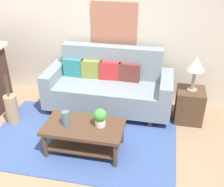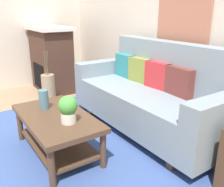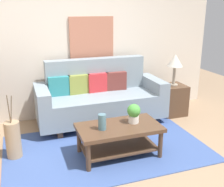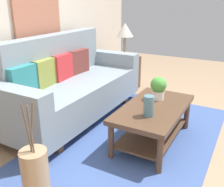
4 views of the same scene
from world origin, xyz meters
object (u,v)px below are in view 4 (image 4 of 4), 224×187
(throw_pillow_teal, at_px, (23,80))
(tabletop_vase, at_px, (149,106))
(coffee_table, at_px, (153,116))
(floor_vase, at_px, (36,181))
(throw_pillow_crimson, at_px, (63,67))
(potted_plant_tabletop, at_px, (158,87))
(throw_pillow_olive, at_px, (45,73))
(couch, at_px, (71,87))
(framed_painting, at_px, (37,7))
(side_table, at_px, (124,73))
(table_lamp, at_px, (125,31))
(throw_pillow_maroon, at_px, (78,61))

(throw_pillow_teal, height_order, tabletop_vase, throw_pillow_teal)
(coffee_table, xyz_separation_m, floor_vase, (-1.34, 0.41, -0.06))
(throw_pillow_crimson, distance_m, coffee_table, 1.35)
(tabletop_vase, height_order, potted_plant_tabletop, potted_plant_tabletop)
(throw_pillow_teal, relative_size, throw_pillow_crimson, 1.00)
(throw_pillow_olive, distance_m, floor_vase, 1.48)
(couch, xyz_separation_m, coffee_table, (-0.10, -1.17, -0.12))
(tabletop_vase, distance_m, framed_painting, 1.91)
(coffee_table, bearing_deg, throw_pillow_teal, 113.46)
(potted_plant_tabletop, bearing_deg, throw_pillow_crimson, 95.70)
(coffee_table, height_order, tabletop_vase, tabletop_vase)
(throw_pillow_crimson, distance_m, side_table, 1.44)
(couch, distance_m, throw_pillow_crimson, 0.28)
(throw_pillow_teal, distance_m, table_lamp, 2.07)
(couch, height_order, table_lamp, table_lamp)
(coffee_table, relative_size, side_table, 1.96)
(throw_pillow_olive, distance_m, potted_plant_tabletop, 1.34)
(throw_pillow_teal, bearing_deg, throw_pillow_olive, 0.00)
(throw_pillow_teal, distance_m, framed_painting, 1.04)
(throw_pillow_crimson, bearing_deg, tabletop_vase, -104.46)
(throw_pillow_teal, bearing_deg, floor_vase, -131.08)
(throw_pillow_maroon, xyz_separation_m, coffee_table, (-0.43, -1.30, -0.37))
(couch, distance_m, framed_painting, 1.08)
(throw_pillow_maroon, bearing_deg, floor_vase, -153.31)
(coffee_table, distance_m, floor_vase, 1.40)
(throw_pillow_maroon, bearing_deg, tabletop_vase, -116.91)
(coffee_table, height_order, side_table, side_table)
(throw_pillow_teal, bearing_deg, side_table, -5.98)
(throw_pillow_crimson, bearing_deg, framed_painting, 90.00)
(throw_pillow_olive, bearing_deg, throw_pillow_teal, 180.00)
(framed_painting, bearing_deg, tabletop_vase, -101.59)
(potted_plant_tabletop, bearing_deg, table_lamp, 39.94)
(couch, distance_m, throw_pillow_teal, 0.72)
(throw_pillow_teal, bearing_deg, framed_painting, 27.26)
(couch, height_order, throw_pillow_teal, couch)
(throw_pillow_teal, height_order, side_table, throw_pillow_teal)
(table_lamp, xyz_separation_m, floor_vase, (-2.81, -0.68, -0.74))
(table_lamp, relative_size, framed_painting, 0.72)
(throw_pillow_crimson, relative_size, side_table, 0.64)
(couch, relative_size, framed_painting, 2.71)
(throw_pillow_crimson, bearing_deg, throw_pillow_maroon, 0.00)
(tabletop_vase, bearing_deg, side_table, 33.01)
(potted_plant_tabletop, bearing_deg, throw_pillow_olive, 109.97)
(floor_vase, bearing_deg, framed_painting, 40.56)
(throw_pillow_maroon, xyz_separation_m, table_lamp, (1.04, -0.21, 0.31))
(throw_pillow_teal, relative_size, potted_plant_tabletop, 1.37)
(throw_pillow_olive, height_order, table_lamp, table_lamp)
(table_lamp, relative_size, floor_vase, 1.12)
(couch, bearing_deg, throw_pillow_olive, 159.10)
(throw_pillow_teal, bearing_deg, potted_plant_tabletop, -57.92)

